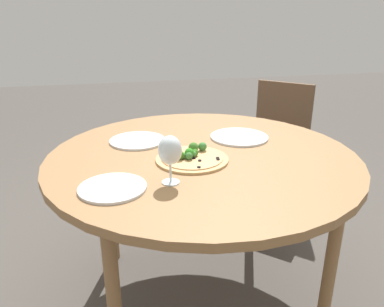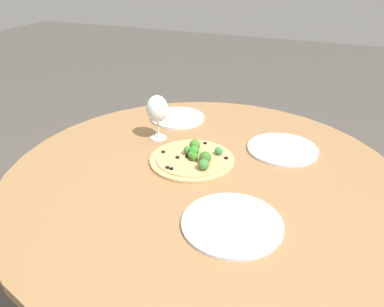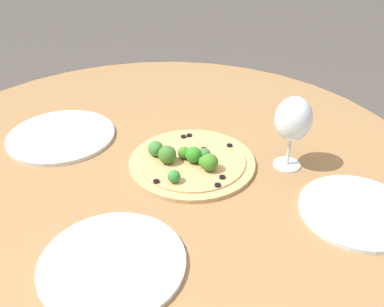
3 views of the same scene
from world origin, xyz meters
The scene contains 6 objects.
dining_table centered at (0.00, 0.00, 0.71)m, with size 1.32×1.32×0.77m.
pizza centered at (-0.06, -0.06, 0.78)m, with size 0.30×0.30×0.06m.
wine_glass centered at (-0.18, -0.26, 0.89)m, with size 0.08×0.08×0.18m.
plate_near centered at (0.22, 0.16, 0.77)m, with size 0.28×0.28×0.01m.
plate_far centered at (-0.39, -0.26, 0.77)m, with size 0.24×0.24×0.01m.
plate_side centered at (-0.26, 0.22, 0.77)m, with size 0.26×0.26×0.01m.
Camera 3 is at (-0.78, 0.37, 1.34)m, focal length 40.00 mm.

